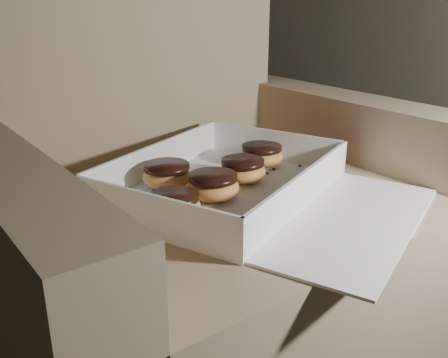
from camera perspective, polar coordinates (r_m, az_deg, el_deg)
The scene contains 11 objects.
armchair at distance 1.04m, azimuth -2.21°, elevation -6.53°, with size 0.86×0.73×0.90m.
bakery_box at distance 0.91m, azimuth 2.56°, elevation -1.26°, with size 0.58×0.62×0.07m.
donut_a at distance 0.96m, azimuth 2.13°, elevation 1.07°, with size 0.09×0.09×0.04m.
donut_b at distance 0.88m, azimuth -1.27°, elevation -0.78°, with size 0.09×0.09×0.05m.
donut_c at distance 0.94m, azimuth -6.54°, elevation 0.49°, with size 0.09×0.09×0.05m.
donut_d at distance 0.81m, azimuth -5.69°, elevation -3.03°, with size 0.09×0.09×0.04m.
donut_e at distance 1.05m, azimuth 4.31°, elevation 2.76°, with size 0.09×0.09×0.04m.
crumb_a at distance 1.06m, azimuth 8.67°, elevation 1.52°, with size 0.01×0.01×0.00m, color black.
crumb_b at distance 1.01m, azimuth 4.96°, elevation 0.68°, with size 0.01×0.01×0.00m, color black.
crumb_c at distance 1.03m, azimuth 5.71°, elevation 1.16°, with size 0.01×0.01×0.00m, color black.
crumb_d at distance 0.81m, azimuth -0.45°, elevation -4.45°, with size 0.01×0.01×0.00m, color black.
Camera 1 is at (0.10, -0.25, 0.76)m, focal length 40.00 mm.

